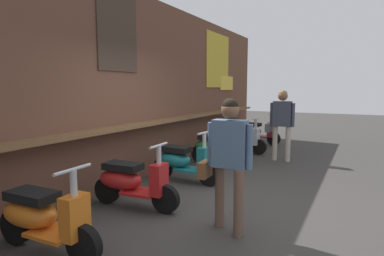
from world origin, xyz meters
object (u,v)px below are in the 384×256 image
object	(u,v)px
scooter_red	(130,181)
scooter_green	(215,147)
scooter_teal	(181,161)
scooter_maroon	(255,131)
scooter_orange	(41,217)
shopper_browsing	(228,152)
scooter_silver	(238,138)
shopper_with_handbag	(281,118)

from	to	relation	value
scooter_red	scooter_green	distance (m)	3.09
scooter_teal	scooter_maroon	distance (m)	4.70
scooter_orange	shopper_browsing	world-z (taller)	shopper_browsing
scooter_teal	scooter_silver	xyz separation A→B (m)	(3.10, 0.00, 0.00)
scooter_teal	scooter_green	size ratio (longest dim) A/B	1.00
scooter_silver	shopper_with_handbag	xyz separation A→B (m)	(-0.48, -1.24, 0.64)
scooter_red	shopper_with_handbag	xyz separation A→B (m)	(4.14, -1.24, 0.64)
scooter_orange	scooter_green	distance (m)	4.57
scooter_orange	shopper_browsing	distance (m)	2.17
scooter_orange	scooter_green	world-z (taller)	same
scooter_orange	scooter_green	xyz separation A→B (m)	(4.57, -0.00, 0.00)
scooter_maroon	shopper_browsing	bearing A→B (deg)	-74.43
scooter_red	scooter_green	bearing A→B (deg)	86.02
scooter_teal	shopper_with_handbag	bearing A→B (deg)	67.02
scooter_green	scooter_silver	xyz separation A→B (m)	(1.53, 0.00, 0.00)
scooter_green	scooter_silver	world-z (taller)	same
scooter_orange	scooter_silver	size ratio (longest dim) A/B	1.00
shopper_browsing	scooter_orange	bearing A→B (deg)	-50.70
scooter_green	scooter_red	bearing A→B (deg)	-86.35
scooter_red	scooter_teal	bearing A→B (deg)	86.02
scooter_teal	scooter_green	bearing A→B (deg)	92.27
shopper_browsing	scooter_teal	bearing A→B (deg)	-138.74
scooter_green	shopper_with_handbag	bearing A→B (deg)	43.90
scooter_red	scooter_teal	xyz separation A→B (m)	(1.51, 0.00, 0.00)
scooter_silver	scooter_teal	bearing A→B (deg)	-88.56
scooter_green	shopper_with_handbag	world-z (taller)	shopper_with_handbag
scooter_red	scooter_green	size ratio (longest dim) A/B	1.00
scooter_orange	scooter_teal	distance (m)	2.99
scooter_red	scooter_silver	distance (m)	4.61
scooter_orange	scooter_maroon	distance (m)	7.69
scooter_green	shopper_browsing	bearing A→B (deg)	-60.35
scooter_teal	shopper_browsing	world-z (taller)	shopper_browsing
scooter_maroon	shopper_browsing	distance (m)	6.50
scooter_teal	scooter_green	xyz separation A→B (m)	(1.58, -0.00, 0.00)
scooter_silver	scooter_maroon	distance (m)	1.59
shopper_with_handbag	scooter_red	bearing A→B (deg)	-16.60
scooter_maroon	shopper_with_handbag	xyz separation A→B (m)	(-2.07, -1.24, 0.64)
scooter_maroon	scooter_silver	bearing A→B (deg)	-88.25
scooter_teal	scooter_silver	bearing A→B (deg)	92.27
scooter_red	shopper_with_handbag	world-z (taller)	shopper_with_handbag
scooter_teal	shopper_browsing	size ratio (longest dim) A/B	0.87
shopper_with_handbag	scooter_green	bearing A→B (deg)	-49.67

